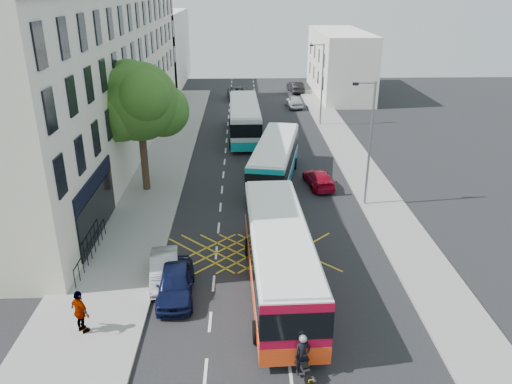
{
  "coord_description": "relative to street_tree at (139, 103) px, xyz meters",
  "views": [
    {
      "loc": [
        -1.71,
        -17.8,
        13.55
      ],
      "look_at": [
        -0.94,
        9.26,
        2.2
      ],
      "focal_mm": 35.0,
      "sensor_mm": 36.0,
      "label": 1
    }
  ],
  "objects": [
    {
      "name": "building_right",
      "position": [
        19.51,
        33.03,
        -2.29
      ],
      "size": [
        6.0,
        18.0,
        8.0
      ],
      "primitive_type": "cube",
      "color": "silver",
      "rests_on": "ground"
    },
    {
      "name": "red_hatchback",
      "position": [
        12.26,
        0.52,
        -5.71
      ],
      "size": [
        2.14,
        4.22,
        1.17
      ],
      "primitive_type": "imported",
      "rotation": [
        0.0,
        0.0,
        3.27
      ],
      "color": "maroon",
      "rests_on": "ground"
    },
    {
      "name": "railings",
      "position": [
        -1.19,
        -9.67,
        -5.57
      ],
      "size": [
        0.08,
        5.6,
        1.14
      ],
      "primitive_type": null,
      "color": "black",
      "rests_on": "pavement_left"
    },
    {
      "name": "pedestrian_far",
      "position": [
        0.08,
        -15.65,
        -5.17
      ],
      "size": [
        1.19,
        1.09,
        1.95
      ],
      "primitive_type": "imported",
      "rotation": [
        0.0,
        0.0,
        2.46
      ],
      "color": "gray",
      "rests_on": "pavement_left"
    },
    {
      "name": "bus_mid",
      "position": [
        9.15,
        1.53,
        -4.68
      ],
      "size": [
        4.5,
        11.14,
        3.05
      ],
      "rotation": [
        0.0,
        0.0,
        -0.19
      ],
      "color": "silver",
      "rests_on": "ground"
    },
    {
      "name": "street_tree",
      "position": [
        0.0,
        0.0,
        0.0
      ],
      "size": [
        6.3,
        5.7,
        8.8
      ],
      "color": "#382619",
      "rests_on": "pavement_left"
    },
    {
      "name": "ground",
      "position": [
        8.51,
        -14.97,
        -6.29
      ],
      "size": [
        120.0,
        120.0,
        0.0
      ],
      "primitive_type": "plane",
      "color": "black",
      "rests_on": "ground"
    },
    {
      "name": "bus_near",
      "position": [
        8.46,
        -12.4,
        -4.56
      ],
      "size": [
        3.23,
        11.77,
        3.29
      ],
      "rotation": [
        0.0,
        0.0,
        0.04
      ],
      "color": "silver",
      "rests_on": "ground"
    },
    {
      "name": "terrace_main",
      "position": [
        -5.49,
        9.52,
        0.46
      ],
      "size": [
        8.3,
        45.0,
        13.5
      ],
      "color": "beige",
      "rests_on": "ground"
    },
    {
      "name": "parked_car_blue",
      "position": [
        3.61,
        -12.95,
        -5.59
      ],
      "size": [
        1.91,
        4.24,
        1.41
      ],
      "primitive_type": "imported",
      "rotation": [
        0.0,
        0.0,
        0.06
      ],
      "color": "#0D1234",
      "rests_on": "ground"
    },
    {
      "name": "terrace_far",
      "position": [
        -5.49,
        40.03,
        -1.29
      ],
      "size": [
        8.0,
        20.0,
        10.0
      ],
      "primitive_type": "cube",
      "color": "silver",
      "rests_on": "ground"
    },
    {
      "name": "distant_car_dark",
      "position": [
        14.01,
        34.21,
        -5.56
      ],
      "size": [
        2.11,
        4.62,
        1.47
      ],
      "primitive_type": "imported",
      "rotation": [
        0.0,
        0.0,
        3.27
      ],
      "color": "black",
      "rests_on": "ground"
    },
    {
      "name": "lamp_near",
      "position": [
        14.71,
        -2.97,
        -1.68
      ],
      "size": [
        1.45,
        0.15,
        8.0
      ],
      "color": "slate",
      "rests_on": "pavement_right"
    },
    {
      "name": "motorbike",
      "position": [
        8.9,
        -18.29,
        -5.41
      ],
      "size": [
        0.79,
        2.07,
        1.87
      ],
      "rotation": [
        0.0,
        0.0,
        0.26
      ],
      "color": "black",
      "rests_on": "ground"
    },
    {
      "name": "distant_car_silver",
      "position": [
        12.97,
        25.29,
        -5.6
      ],
      "size": [
        1.94,
        4.19,
        1.39
      ],
      "primitive_type": "imported",
      "rotation": [
        0.0,
        0.0,
        3.22
      ],
      "color": "#AFB2B7",
      "rests_on": "ground"
    },
    {
      "name": "parked_car_silver",
      "position": [
        2.91,
        -11.62,
        -5.66
      ],
      "size": [
        1.83,
        3.99,
        1.27
      ],
      "primitive_type": "imported",
      "rotation": [
        0.0,
        0.0,
        0.13
      ],
      "color": "#A0A1A8",
      "rests_on": "ground"
    },
    {
      "name": "lamp_far",
      "position": [
        14.71,
        17.03,
        -1.68
      ],
      "size": [
        1.45,
        0.15,
        8.0
      ],
      "color": "slate",
      "rests_on": "pavement_right"
    },
    {
      "name": "distant_car_grey",
      "position": [
        6.22,
        30.39,
        -5.58
      ],
      "size": [
        2.66,
        5.24,
        1.42
      ],
      "primitive_type": "imported",
      "rotation": [
        0.0,
        0.0,
        0.06
      ],
      "color": "#393C40",
      "rests_on": "ground"
    },
    {
      "name": "pavement_right",
      "position": [
        16.01,
        0.03,
        -6.22
      ],
      "size": [
        3.0,
        70.0,
        0.15
      ],
      "primitive_type": "cube",
      "color": "gray",
      "rests_on": "ground"
    },
    {
      "name": "bus_far",
      "position": [
        7.01,
        13.3,
        -4.57
      ],
      "size": [
        3.1,
        11.69,
        3.27
      ],
      "rotation": [
        0.0,
        0.0,
        0.02
      ],
      "color": "silver",
      "rests_on": "ground"
    },
    {
      "name": "pavement_left",
      "position": [
        0.01,
        0.03,
        -6.22
      ],
      "size": [
        5.0,
        70.0,
        0.15
      ],
      "primitive_type": "cube",
      "color": "gray",
      "rests_on": "ground"
    }
  ]
}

